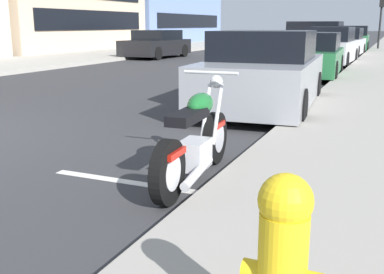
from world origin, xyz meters
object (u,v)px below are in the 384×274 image
at_px(parked_car_near_corner, 311,56).
at_px(crossing_truck, 314,33).
at_px(parked_car_mid_block, 330,47).
at_px(car_opposite_curb, 156,45).
at_px(parked_car_far_down_curb, 344,43).
at_px(traffic_signal_near_corner, 382,8).
at_px(parked_car_second_in_row, 352,39).
at_px(parked_car_behind_motorcycle, 264,73).
at_px(fire_hydrant, 283,260).
at_px(parked_motorcycle, 196,142).

distance_m(parked_car_near_corner, crossing_truck, 23.01).
xyz_separation_m(parked_car_mid_block, car_opposite_curb, (0.92, 8.43, -0.07)).
xyz_separation_m(parked_car_mid_block, parked_car_far_down_curb, (5.51, 0.00, -0.04)).
bearing_deg(traffic_signal_near_corner, car_opposite_curb, 138.96).
relative_size(parked_car_near_corner, car_opposite_curb, 1.00).
bearing_deg(parked_car_second_in_row, parked_car_behind_motorcycle, 178.84).
height_order(parked_car_far_down_curb, fire_hydrant, parked_car_far_down_curb).
distance_m(parked_car_second_in_row, fire_hydrant, 28.93).
xyz_separation_m(fire_hydrant, traffic_signal_near_corner, (30.17, 0.67, 2.00)).
bearing_deg(fire_hydrant, parked_car_far_down_curb, 5.07).
bearing_deg(car_opposite_curb, parked_car_behind_motorcycle, 38.58).
bearing_deg(fire_hydrant, parked_motorcycle, 30.74).
height_order(car_opposite_curb, traffic_signal_near_corner, traffic_signal_near_corner).
distance_m(parked_car_behind_motorcycle, crossing_truck, 29.07).
relative_size(parked_car_far_down_curb, crossing_truck, 0.82).
bearing_deg(crossing_truck, parked_motorcycle, 102.55).
xyz_separation_m(parked_car_mid_block, fire_hydrant, (-17.95, -2.08, -0.12)).
bearing_deg(parked_car_far_down_curb, parked_motorcycle, -176.94).
bearing_deg(parked_car_near_corner, parked_car_behind_motorcycle, 178.36).
distance_m(parked_car_mid_block, crossing_truck, 18.06).
relative_size(crossing_truck, fire_hydrant, 6.73).
height_order(parked_car_mid_block, fire_hydrant, parked_car_mid_block).
bearing_deg(traffic_signal_near_corner, parked_car_near_corner, 175.52).
bearing_deg(crossing_truck, traffic_signal_near_corner, 136.98).
xyz_separation_m(parked_car_far_down_curb, fire_hydrant, (-23.46, -2.08, -0.08)).
relative_size(parked_car_near_corner, crossing_truck, 0.73).
bearing_deg(traffic_signal_near_corner, parked_car_mid_block, 173.42).
distance_m(parked_car_mid_block, car_opposite_curb, 8.48).
bearing_deg(traffic_signal_near_corner, fire_hydrant, -178.73).
xyz_separation_m(parked_car_behind_motorcycle, parked_car_near_corner, (6.10, 0.13, -0.05)).
xyz_separation_m(crossing_truck, fire_hydrant, (-35.67, -5.53, -0.38)).
bearing_deg(fire_hydrant, parked_car_second_in_row, 4.27).
xyz_separation_m(parked_car_behind_motorcycle, traffic_signal_near_corner, (23.34, -1.22, 1.89)).
distance_m(crossing_truck, fire_hydrant, 36.10).
relative_size(crossing_truck, car_opposite_curb, 1.37).
bearing_deg(crossing_truck, fire_hydrant, 104.35).
xyz_separation_m(parked_motorcycle, parked_car_far_down_curb, (21.04, 0.64, 0.25)).
bearing_deg(parked_car_second_in_row, parked_car_mid_block, 178.56).
xyz_separation_m(parked_car_behind_motorcycle, crossing_truck, (28.84, 3.63, 0.28)).
height_order(fire_hydrant, traffic_signal_near_corner, traffic_signal_near_corner).
height_order(parked_motorcycle, parked_car_mid_block, parked_car_mid_block).
relative_size(parked_motorcycle, parked_car_second_in_row, 0.49).
relative_size(parked_car_behind_motorcycle, fire_hydrant, 5.16).
distance_m(parked_motorcycle, fire_hydrant, 2.82).
relative_size(parked_motorcycle, fire_hydrant, 2.37).
distance_m(parked_car_behind_motorcycle, parked_car_near_corner, 6.10).
distance_m(parked_car_mid_block, parked_car_second_in_row, 10.91).
bearing_deg(parked_car_near_corner, parked_car_mid_block, -2.16).
relative_size(parked_car_mid_block, fire_hydrant, 5.21).
height_order(parked_car_behind_motorcycle, fire_hydrant, parked_car_behind_motorcycle).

